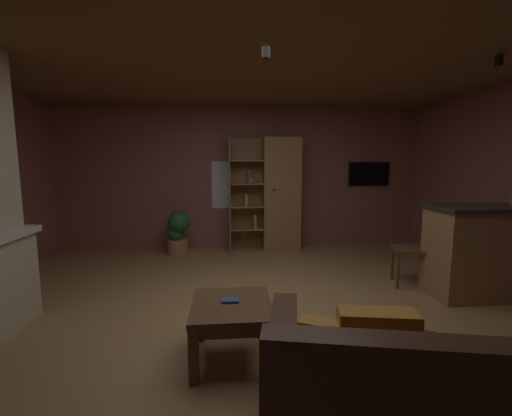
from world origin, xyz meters
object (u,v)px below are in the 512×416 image
object	(u,v)px
kitchen_bar_counter	(496,251)
leather_couch	(426,407)
dining_chair	(419,244)
coffee_table	(232,314)
bookshelf_cabinet	(276,195)
table_book_0	(230,300)
potted_floor_plant	(178,232)
wall_mounted_tv	(369,174)

from	to	relation	value
kitchen_bar_counter	leather_couch	xyz separation A→B (m)	(-2.09, -2.01, -0.22)
leather_couch	dining_chair	size ratio (longest dim) A/B	1.94
leather_couch	coffee_table	distance (m)	1.39
bookshelf_cabinet	table_book_0	world-z (taller)	bookshelf_cabinet
dining_chair	potted_floor_plant	size ratio (longest dim) A/B	1.23
leather_couch	potted_floor_plant	size ratio (longest dim) A/B	2.40
dining_chair	potted_floor_plant	distance (m)	3.61
bookshelf_cabinet	potted_floor_plant	bearing A→B (deg)	-173.59
coffee_table	wall_mounted_tv	size ratio (longest dim) A/B	0.87
kitchen_bar_counter	dining_chair	size ratio (longest dim) A/B	1.68
bookshelf_cabinet	leather_couch	distance (m)	4.34
wall_mounted_tv	leather_couch	bearing A→B (deg)	-109.97
leather_couch	wall_mounted_tv	distance (m)	4.89
table_book_0	wall_mounted_tv	size ratio (longest dim) A/B	0.18
coffee_table	wall_mounted_tv	xyz separation A→B (m)	(2.59, 3.49, 0.96)
kitchen_bar_counter	leather_couch	distance (m)	2.90
dining_chair	wall_mounted_tv	world-z (taller)	wall_mounted_tv
kitchen_bar_counter	table_book_0	distance (m)	3.20
coffee_table	dining_chair	bearing A→B (deg)	30.35
leather_couch	potted_floor_plant	xyz separation A→B (m)	(-1.79, 4.10, 0.09)
leather_couch	wall_mounted_tv	size ratio (longest dim) A/B	2.36
kitchen_bar_counter	wall_mounted_tv	size ratio (longest dim) A/B	2.04
potted_floor_plant	bookshelf_cabinet	bearing A→B (deg)	6.41
dining_chair	potted_floor_plant	bearing A→B (deg)	151.48
kitchen_bar_counter	dining_chair	xyz separation A→B (m)	(-0.71, 0.37, 0.00)
leather_couch	coffee_table	world-z (taller)	leather_couch
bookshelf_cabinet	coffee_table	xyz separation A→B (m)	(-0.84, -3.28, -0.61)
dining_chair	wall_mounted_tv	bearing A→B (deg)	83.09
potted_floor_plant	kitchen_bar_counter	bearing A→B (deg)	-28.34
dining_chair	bookshelf_cabinet	bearing A→B (deg)	127.88
coffee_table	wall_mounted_tv	world-z (taller)	wall_mounted_tv
coffee_table	table_book_0	distance (m)	0.10
bookshelf_cabinet	kitchen_bar_counter	distance (m)	3.20
bookshelf_cabinet	wall_mounted_tv	world-z (taller)	bookshelf_cabinet
bookshelf_cabinet	wall_mounted_tv	size ratio (longest dim) A/B	2.57
leather_couch	potted_floor_plant	world-z (taller)	leather_couch
coffee_table	potted_floor_plant	bearing A→B (deg)	105.21
dining_chair	leather_couch	bearing A→B (deg)	-120.11
dining_chair	wall_mounted_tv	xyz separation A→B (m)	(0.26, 2.12, 0.80)
bookshelf_cabinet	coffee_table	bearing A→B (deg)	-104.44
kitchen_bar_counter	leather_couch	size ratio (longest dim) A/B	0.86
kitchen_bar_counter	wall_mounted_tv	distance (m)	2.65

